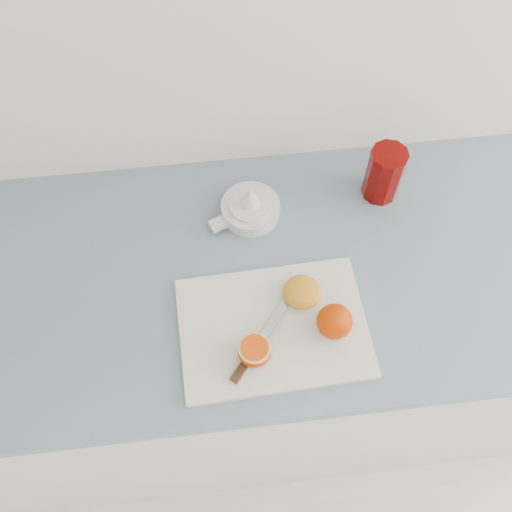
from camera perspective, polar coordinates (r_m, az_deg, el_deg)
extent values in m
cube|color=white|center=(1.63, 5.37, -8.57)|extent=(2.41, 0.60, 0.86)
cube|color=slate|center=(1.23, 7.05, -0.85)|extent=(2.47, 0.64, 0.03)
cube|color=silver|center=(1.13, 1.74, -7.17)|extent=(0.38, 0.27, 0.01)
sphere|color=#CF3300|center=(1.10, 7.86, -6.50)|extent=(0.07, 0.07, 0.07)
ellipsoid|color=#CF3300|center=(1.09, -0.14, -9.53)|extent=(0.06, 0.06, 0.03)
cylinder|color=#FFDAA3|center=(1.07, -0.14, -9.18)|extent=(0.06, 0.06, 0.00)
cylinder|color=#FF4600|center=(1.07, -0.14, -9.14)|extent=(0.05, 0.05, 0.00)
ellipsoid|color=orange|center=(1.14, 4.65, -3.61)|extent=(0.08, 0.08, 0.03)
cylinder|color=orange|center=(1.13, 4.68, -3.39)|extent=(0.06, 0.06, 0.00)
cube|color=#402215|center=(1.09, -1.08, -10.70)|extent=(0.06, 0.07, 0.01)
cube|color=#B7B7BC|center=(1.12, 1.56, -6.83)|extent=(0.08, 0.09, 0.00)
cylinder|color=#B7B7BC|center=(1.09, -1.08, -10.70)|extent=(0.00, 0.00, 0.01)
cylinder|color=white|center=(1.26, -0.55, 4.72)|extent=(0.13, 0.13, 0.03)
cylinder|color=white|center=(1.24, -0.55, 5.23)|extent=(0.10, 0.10, 0.01)
cone|color=white|center=(1.22, -0.56, 5.97)|extent=(0.04, 0.04, 0.05)
cube|color=white|center=(1.24, -3.71, 3.23)|extent=(0.05, 0.04, 0.01)
ellipsoid|color=orange|center=(1.24, 0.04, 5.36)|extent=(0.01, 0.01, 0.00)
ellipsoid|color=orange|center=(1.24, -1.29, 5.50)|extent=(0.01, 0.01, 0.00)
ellipsoid|color=orange|center=(1.23, -0.33, 4.91)|extent=(0.01, 0.01, 0.00)
ellipsoid|color=orange|center=(1.25, -0.06, 5.92)|extent=(0.01, 0.01, 0.00)
cylinder|color=#670200|center=(1.28, 12.67, 7.98)|extent=(0.08, 0.08, 0.13)
cylinder|color=#F85A19|center=(1.32, 12.26, 6.65)|extent=(0.07, 0.07, 0.02)
cylinder|color=#670200|center=(1.23, 13.26, 9.89)|extent=(0.08, 0.08, 0.00)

